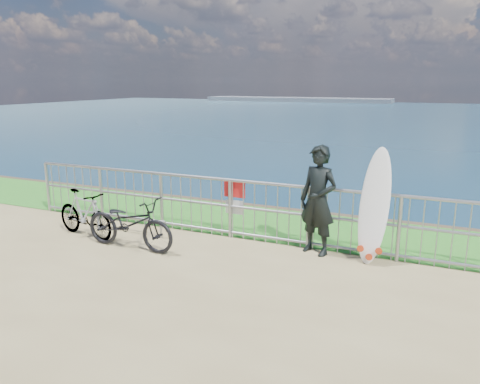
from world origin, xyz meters
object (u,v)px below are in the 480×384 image
at_px(surfer, 318,200).
at_px(bicycle_far, 85,214).
at_px(surfboard, 374,210).
at_px(bicycle_near, 130,223).

height_order(surfer, bicycle_far, surfer).
relative_size(surfboard, bicycle_far, 1.26).
distance_m(surfboard, bicycle_near, 4.12).
height_order(surfboard, bicycle_far, surfboard).
bearing_deg(bicycle_near, bicycle_far, 82.02).
xyz_separation_m(surfer, bicycle_far, (-4.20, -0.92, -0.48)).
relative_size(surfboard, bicycle_near, 1.07).
bearing_deg(surfer, bicycle_far, -147.97).
relative_size(surfer, bicycle_near, 1.06).
distance_m(surfer, bicycle_far, 4.33).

